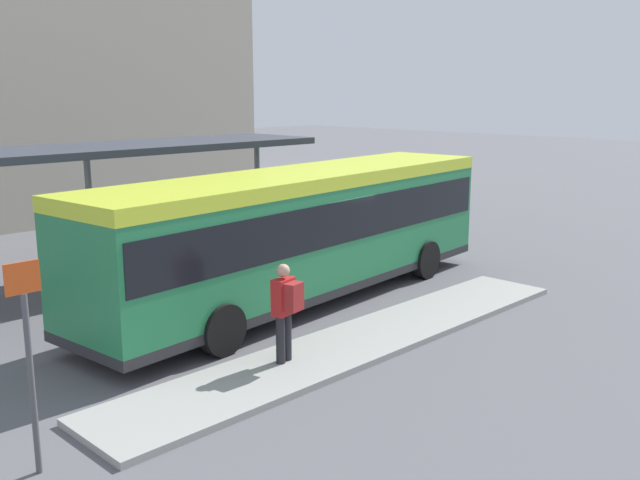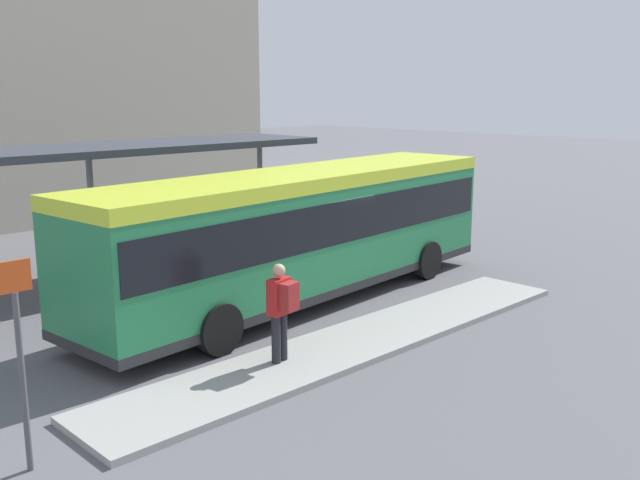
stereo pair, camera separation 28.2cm
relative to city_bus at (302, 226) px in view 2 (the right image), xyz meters
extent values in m
plane|color=#5B5B60|center=(-0.01, 0.00, -1.78)|extent=(120.00, 120.00, 0.00)
cube|color=#9E9E99|center=(-1.23, -2.93, -1.72)|extent=(11.52, 1.80, 0.12)
cube|color=#237A47|center=(-0.01, 0.00, -0.09)|extent=(11.78, 3.43, 2.68)
cube|color=#C6DB33|center=(-0.01, 0.00, 1.10)|extent=(11.81, 3.45, 0.30)
cube|color=black|center=(-0.01, 0.00, 0.23)|extent=(11.55, 3.44, 0.94)
cube|color=black|center=(5.76, 0.51, 0.23)|extent=(0.28, 2.22, 1.03)
cube|color=#28282B|center=(-0.01, 0.00, -1.33)|extent=(11.79, 3.44, 0.20)
cylinder|color=black|center=(3.48, 1.47, -1.28)|extent=(1.02, 0.37, 1.00)
cylinder|color=black|center=(3.68, -0.83, -1.28)|extent=(1.02, 0.37, 1.00)
cylinder|color=black|center=(-3.70, 0.83, -1.28)|extent=(1.02, 0.37, 1.00)
cylinder|color=black|center=(-3.49, -1.47, -1.28)|extent=(1.02, 0.37, 1.00)
cylinder|color=#232328|center=(-3.21, -2.75, -1.23)|extent=(0.16, 0.16, 0.87)
cylinder|color=#232328|center=(-3.01, -2.71, -1.23)|extent=(0.16, 0.16, 0.87)
cube|color=#B21E1E|center=(-3.11, -2.73, -0.47)|extent=(0.47, 0.32, 0.65)
cube|color=maroon|center=(-3.07, -2.95, -0.43)|extent=(0.36, 0.27, 0.50)
sphere|color=tan|center=(-3.11, -2.73, 0.00)|extent=(0.24, 0.24, 0.24)
torus|color=black|center=(8.63, 3.67, -1.45)|extent=(0.07, 0.66, 0.66)
torus|color=black|center=(8.65, 2.78, -1.45)|extent=(0.07, 0.66, 0.66)
cylinder|color=#287F3D|center=(8.64, 3.23, -1.24)|extent=(0.06, 0.70, 0.04)
cylinder|color=#287F3D|center=(8.65, 3.07, -1.29)|extent=(0.04, 0.04, 0.32)
cube|color=black|center=(8.65, 3.07, -1.13)|extent=(0.08, 0.18, 0.04)
cylinder|color=#287F3D|center=(8.63, 3.59, -1.16)|extent=(0.48, 0.05, 0.03)
torus|color=black|center=(8.67, 4.50, -1.42)|extent=(0.07, 0.73, 0.73)
torus|color=black|center=(8.63, 3.51, -1.42)|extent=(0.07, 0.73, 0.73)
cylinder|color=silver|center=(8.65, 4.01, -1.18)|extent=(0.06, 0.77, 0.04)
cylinder|color=silver|center=(8.64, 3.83, -1.24)|extent=(0.04, 0.04, 0.36)
cube|color=black|center=(8.64, 3.83, -1.06)|extent=(0.08, 0.18, 0.04)
cylinder|color=silver|center=(8.67, 4.40, -1.10)|extent=(0.48, 0.05, 0.03)
cube|color=#383D47|center=(-2.76, 4.72, 1.62)|extent=(12.80, 2.97, 0.18)
cylinder|color=gray|center=(2.68, 4.72, -0.12)|extent=(0.16, 0.16, 3.31)
cylinder|color=gray|center=(-2.76, 4.72, -0.12)|extent=(0.16, 0.16, 3.31)
cylinder|color=slate|center=(1.33, 2.21, -1.55)|extent=(0.88, 0.88, 0.46)
sphere|color=#235B28|center=(1.33, 2.21, -0.94)|extent=(1.01, 1.01, 1.01)
cylinder|color=slate|center=(-3.39, 1.93, -1.51)|extent=(0.88, 0.88, 0.55)
sphere|color=#286B2D|center=(-3.39, 1.93, -0.85)|extent=(1.01, 1.01, 1.01)
cylinder|color=#4C4C51|center=(-7.74, -3.09, -0.58)|extent=(0.08, 0.08, 2.40)
cube|color=#D84C19|center=(-7.74, -3.09, 0.82)|extent=(0.44, 0.03, 0.40)
camera|label=1|loc=(-11.16, -11.56, 3.06)|focal=40.00mm
camera|label=2|loc=(-10.96, -11.76, 3.06)|focal=40.00mm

